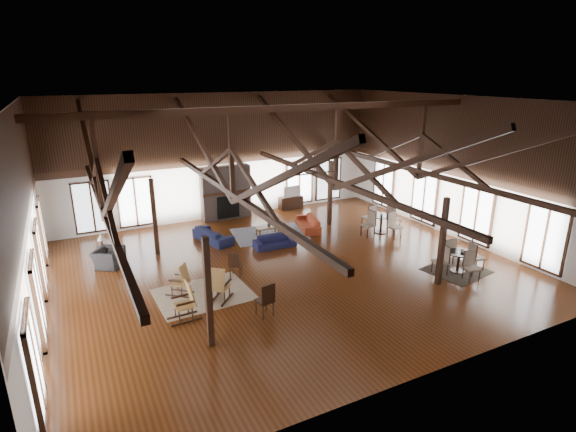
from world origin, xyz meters
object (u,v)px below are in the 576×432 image
coffee_table (268,228)px  tv_console (291,202)px  armchair (109,258)px  sofa_orange (308,223)px  sofa_navy_front (275,241)px  cafe_table_far (381,221)px  cafe_table_near (459,258)px  sofa_navy_left (213,235)px

coffee_table → tv_console: bearing=52.6°
armchair → tv_console: armchair is taller
sofa_orange → tv_console: size_ratio=1.55×
sofa_orange → armchair: bearing=-72.6°
sofa_orange → armchair: 8.64m
sofa_navy_front → sofa_orange: sofa_orange is taller
sofa_navy_front → tv_console: (3.14, 4.70, 0.06)m
cafe_table_far → sofa_navy_front: bearing=173.9°
sofa_orange → cafe_table_near: 6.98m
cafe_table_near → sofa_orange: bearing=111.6°
sofa_navy_front → coffee_table: 1.47m
sofa_orange → cafe_table_far: size_ratio=0.90×
coffee_table → armchair: armchair is taller
armchair → cafe_table_far: cafe_table_far is taller
sofa_navy_left → armchair: armchair is taller
cafe_table_near → cafe_table_far: size_ratio=0.93×
sofa_orange → cafe_table_near: (2.56, -6.49, 0.23)m
cafe_table_far → tv_console: bearing=109.7°
sofa_navy_front → coffee_table: sofa_navy_front is taller
coffee_table → cafe_table_near: 8.00m
coffee_table → cafe_table_far: bearing=-19.3°
sofa_navy_front → cafe_table_far: cafe_table_far is taller
sofa_orange → tv_console: bearing=-178.2°
cafe_table_near → sofa_navy_front: bearing=133.6°
sofa_orange → cafe_table_far: cafe_table_far is taller
coffee_table → armchair: size_ratio=1.07×
sofa_navy_front → coffee_table: bearing=79.4°
cafe_table_near → tv_console: bearing=100.1°
sofa_navy_left → cafe_table_far: (7.08, -2.31, 0.26)m
sofa_navy_left → armchair: (-4.24, -0.71, 0.04)m
tv_console → sofa_navy_front: bearing=-123.8°
coffee_table → sofa_navy_left: bearing=175.3°
sofa_orange → cafe_table_near: bearing=37.1°
armchair → tv_console: (9.45, 3.64, -0.02)m
coffee_table → cafe_table_near: (4.57, -6.57, 0.16)m
sofa_navy_front → sofa_navy_left: 2.73m
sofa_orange → tv_console: (0.82, 3.35, 0.03)m
armchair → coffee_table: bearing=-52.2°
sofa_navy_front → armchair: armchair is taller
sofa_navy_left → cafe_table_far: size_ratio=0.93×
sofa_navy_front → sofa_orange: bearing=32.1°
coffee_table → cafe_table_near: bearing=-51.7°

